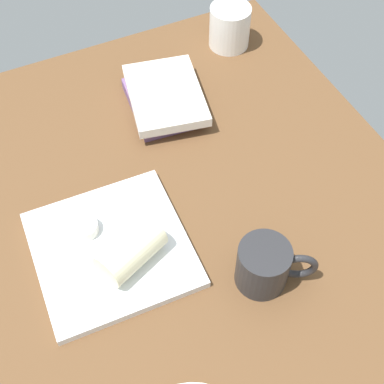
{
  "coord_description": "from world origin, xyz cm",
  "views": [
    {
      "loc": [
        48.46,
        -21.72,
        85.71
      ],
      "look_at": [
        -4.29,
        3.29,
        7.0
      ],
      "focal_mm": 50.64,
      "sensor_mm": 36.0,
      "label": 1
    }
  ],
  "objects_px": {
    "square_plate": "(112,249)",
    "second_mug": "(265,265)",
    "breakfast_wrap": "(131,251)",
    "sauce_cup": "(84,227)",
    "coffee_mug": "(229,25)",
    "book_stack": "(163,98)"
  },
  "relations": [
    {
      "from": "breakfast_wrap",
      "to": "coffee_mug",
      "type": "distance_m",
      "value": 0.62
    },
    {
      "from": "square_plate",
      "to": "second_mug",
      "type": "bearing_deg",
      "value": 53.36
    },
    {
      "from": "sauce_cup",
      "to": "book_stack",
      "type": "xyz_separation_m",
      "value": [
        -0.24,
        0.25,
        -0.0
      ]
    },
    {
      "from": "book_stack",
      "to": "square_plate",
      "type": "bearing_deg",
      "value": -37.89
    },
    {
      "from": "coffee_mug",
      "to": "second_mug",
      "type": "height_order",
      "value": "coffee_mug"
    },
    {
      "from": "sauce_cup",
      "to": "book_stack",
      "type": "relative_size",
      "value": 0.22
    },
    {
      "from": "coffee_mug",
      "to": "square_plate",
      "type": "bearing_deg",
      "value": -46.92
    },
    {
      "from": "breakfast_wrap",
      "to": "square_plate",
      "type": "bearing_deg",
      "value": 7.86
    },
    {
      "from": "book_stack",
      "to": "second_mug",
      "type": "relative_size",
      "value": 1.79
    },
    {
      "from": "square_plate",
      "to": "coffee_mug",
      "type": "xyz_separation_m",
      "value": [
        -0.42,
        0.45,
        0.04
      ]
    },
    {
      "from": "square_plate",
      "to": "second_mug",
      "type": "relative_size",
      "value": 2.05
    },
    {
      "from": "second_mug",
      "to": "square_plate",
      "type": "bearing_deg",
      "value": -126.64
    },
    {
      "from": "second_mug",
      "to": "coffee_mug",
      "type": "bearing_deg",
      "value": 157.67
    },
    {
      "from": "square_plate",
      "to": "book_stack",
      "type": "bearing_deg",
      "value": 142.11
    },
    {
      "from": "square_plate",
      "to": "breakfast_wrap",
      "type": "bearing_deg",
      "value": 30.64
    },
    {
      "from": "square_plate",
      "to": "book_stack",
      "type": "relative_size",
      "value": 1.14
    },
    {
      "from": "book_stack",
      "to": "coffee_mug",
      "type": "relative_size",
      "value": 1.6
    },
    {
      "from": "book_stack",
      "to": "second_mug",
      "type": "height_order",
      "value": "second_mug"
    },
    {
      "from": "square_plate",
      "to": "second_mug",
      "type": "xyz_separation_m",
      "value": [
        0.16,
        0.21,
        0.04
      ]
    },
    {
      "from": "sauce_cup",
      "to": "coffee_mug",
      "type": "relative_size",
      "value": 0.34
    },
    {
      "from": "sauce_cup",
      "to": "second_mug",
      "type": "relative_size",
      "value": 0.39
    },
    {
      "from": "breakfast_wrap",
      "to": "coffee_mug",
      "type": "height_order",
      "value": "coffee_mug"
    }
  ]
}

